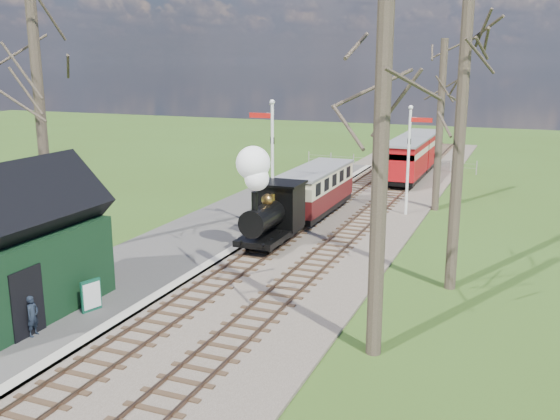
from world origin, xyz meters
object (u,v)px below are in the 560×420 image
(semaphore_far, at_px, (410,152))
(person, at_px, (33,316))
(locomotive, at_px, (269,203))
(sign_board, at_px, (91,295))
(coach, at_px, (316,189))
(red_carriage_a, at_px, (405,161))
(red_carriage_b, at_px, (420,150))
(semaphore_near, at_px, (271,158))
(station_shed, at_px, (10,251))
(bench, at_px, (21,317))

(semaphore_far, distance_m, person, 20.39)
(locomotive, distance_m, sign_board, 9.24)
(coach, xyz_separation_m, red_carriage_a, (2.60, 10.28, 0.08))
(coach, bearing_deg, red_carriage_b, 80.64)
(semaphore_far, bearing_deg, coach, -156.08)
(locomotive, height_order, sign_board, locomotive)
(semaphore_near, relative_size, red_carriage_b, 1.15)
(coach, bearing_deg, locomotive, -90.11)
(locomotive, distance_m, red_carriage_a, 16.56)
(red_carriage_a, height_order, person, red_carriage_a)
(semaphore_far, relative_size, person, 4.76)
(semaphore_near, bearing_deg, semaphore_far, 49.40)
(station_shed, height_order, red_carriage_b, station_shed)
(red_carriage_b, height_order, bench, red_carriage_b)
(station_shed, distance_m, person, 2.38)
(person, bearing_deg, sign_board, -14.83)
(semaphore_far, distance_m, sign_board, 18.32)
(semaphore_far, relative_size, red_carriage_a, 1.06)
(coach, relative_size, red_carriage_a, 1.31)
(red_carriage_b, bearing_deg, sign_board, -99.13)
(coach, xyz_separation_m, red_carriage_b, (2.60, 15.78, 0.08))
(red_carriage_b, height_order, person, red_carriage_b)
(bench, bearing_deg, locomotive, 72.60)
(red_carriage_a, bearing_deg, semaphore_near, -103.22)
(semaphore_far, bearing_deg, red_carriage_a, 102.01)
(coach, distance_m, bench, 17.14)
(sign_board, relative_size, bench, 0.75)
(locomotive, xyz_separation_m, coach, (0.01, 6.06, -0.54))
(locomotive, bearing_deg, semaphore_far, 61.27)
(semaphore_near, height_order, sign_board, semaphore_near)
(semaphore_far, xyz_separation_m, red_carriage_a, (-1.77, 8.34, -1.78))
(station_shed, relative_size, coach, 0.89)
(red_carriage_b, bearing_deg, person, -99.16)
(bench, bearing_deg, semaphore_far, 67.52)
(semaphore_far, distance_m, red_carriage_a, 8.71)
(red_carriage_b, bearing_deg, bench, -100.39)
(red_carriage_b, bearing_deg, locomotive, -96.82)
(person, bearing_deg, semaphore_near, -13.56)
(semaphore_near, height_order, locomotive, semaphore_near)
(semaphore_far, bearing_deg, station_shed, -115.72)
(person, bearing_deg, locomotive, -18.87)
(semaphore_near, distance_m, person, 13.40)
(locomotive, bearing_deg, red_carriage_a, 80.92)
(semaphore_near, xyz_separation_m, person, (-1.92, -12.95, -2.82))
(station_shed, relative_size, locomotive, 1.43)
(station_shed, relative_size, sign_board, 6.17)
(locomotive, bearing_deg, person, -103.74)
(station_shed, relative_size, bench, 4.66)
(red_carriage_a, xyz_separation_m, sign_board, (-4.93, -25.18, -0.86))
(person, bearing_deg, coach, -14.12)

